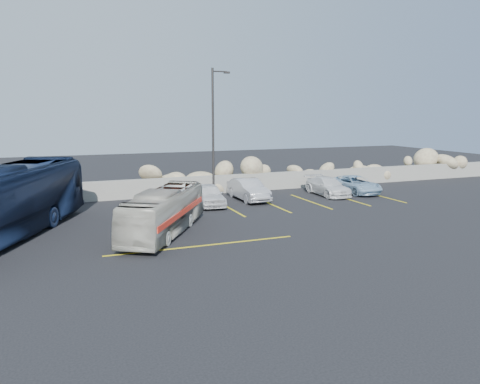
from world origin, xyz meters
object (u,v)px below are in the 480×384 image
object	(u,v)px
car_c	(328,186)
car_d	(355,184)
lamppost	(214,131)
car_b	(248,190)
vintage_bus	(164,212)
car_a	(209,195)

from	to	relation	value
car_c	car_d	xyz separation A→B (m)	(2.18, 0.05, -0.01)
lamppost	car_d	distance (m)	10.45
car_b	lamppost	bearing A→B (deg)	160.87
vintage_bus	car_d	world-z (taller)	vintage_bus
vintage_bus	car_a	size ratio (longest dim) A/B	1.97
lamppost	vintage_bus	size ratio (longest dim) A/B	1.10
car_c	vintage_bus	bearing A→B (deg)	-153.01
car_a	lamppost	bearing A→B (deg)	65.78
car_a	car_b	size ratio (longest dim) A/B	0.92
lamppost	car_d	world-z (taller)	lamppost
car_a	car_c	bearing A→B (deg)	8.75
lamppost	vintage_bus	distance (m)	8.83
car_c	lamppost	bearing A→B (deg)	174.39
car_c	car_d	size ratio (longest dim) A/B	0.97
car_b	vintage_bus	bearing A→B (deg)	-138.64
car_b	car_c	xyz separation A→B (m)	(5.55, -0.26, -0.08)
vintage_bus	car_c	xyz separation A→B (m)	(12.16, 5.90, -0.43)
vintage_bus	car_a	bearing A→B (deg)	85.99
car_b	car_c	bearing A→B (deg)	-4.23
lamppost	car_c	distance (m)	8.46
car_a	car_c	size ratio (longest dim) A/B	0.92
car_a	car_b	world-z (taller)	car_b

